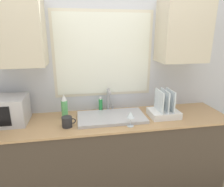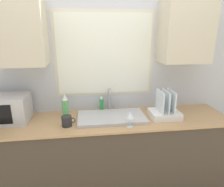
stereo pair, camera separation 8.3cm
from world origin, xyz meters
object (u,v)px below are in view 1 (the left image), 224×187
dish_rack (164,110)px  mug_near_sink (67,122)px  faucet (109,99)px  wine_glass (131,115)px  soap_bottle (101,105)px  microwave (3,111)px  spray_bottle (64,107)px

dish_rack → mug_near_sink: size_ratio=2.31×
faucet → mug_near_sink: size_ratio=1.99×
dish_rack → wine_glass: size_ratio=2.04×
faucet → soap_bottle: bearing=178.5°
faucet → wine_glass: faucet is taller
soap_bottle → microwave: bearing=-172.4°
faucet → dish_rack: 0.60m
dish_rack → mug_near_sink: (-0.99, -0.07, -0.02)m
spray_bottle → mug_near_sink: (0.03, -0.22, -0.07)m
spray_bottle → wine_glass: spray_bottle is taller
dish_rack → wine_glass: bearing=-158.3°
faucet → mug_near_sink: (-0.44, -0.31, -0.10)m
faucet → dish_rack: dish_rack is taller
mug_near_sink → wine_glass: bearing=-8.7°
microwave → spray_bottle: (0.57, 0.04, -0.01)m
faucet → mug_near_sink: bearing=-145.2°
faucet → microwave: size_ratio=0.59×
microwave → wine_glass: microwave is taller
soap_bottle → mug_near_sink: size_ratio=1.33×
faucet → spray_bottle: bearing=-169.8°
dish_rack → soap_bottle: bearing=159.3°
spray_bottle → microwave: bearing=-176.0°
soap_bottle → wine_glass: soap_bottle is taller
spray_bottle → soap_bottle: size_ratio=1.44×
faucet → spray_bottle: (-0.48, -0.09, -0.03)m
dish_rack → soap_bottle: dish_rack is taller
microwave → wine_glass: (1.19, -0.27, -0.02)m
spray_bottle → wine_glass: size_ratio=1.69×
mug_near_sink → wine_glass: 0.60m
wine_glass → dish_rack: bearing=21.7°
dish_rack → faucet: bearing=156.4°
microwave → dish_rack: (1.59, -0.11, -0.06)m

